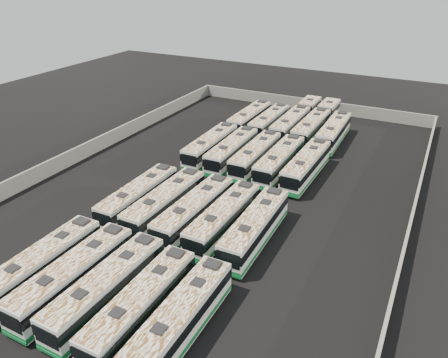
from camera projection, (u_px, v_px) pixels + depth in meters
ground at (222, 188)px, 55.50m from camera, size 140.00×140.00×0.00m
perimeter_wall at (222, 181)px, 55.01m from camera, size 45.20×73.20×2.20m
bus_front_far_left at (42, 265)px, 38.75m from camera, size 2.73×12.57×3.54m
bus_front_left at (74, 276)px, 37.34m from camera, size 2.78×12.83×3.61m
bus_front_center at (107, 288)px, 35.99m from camera, size 2.84×12.71×3.57m
bus_front_right at (141, 305)px, 34.30m from camera, size 2.76×12.45×3.50m
bus_front_far_right at (181, 319)px, 32.93m from camera, size 2.77×12.45×3.50m
bus_midfront_far_left at (139, 197)px, 49.94m from camera, size 2.72×12.39×3.49m
bus_midfront_left at (165, 203)px, 48.49m from camera, size 2.81×12.81×3.61m
bus_midfront_center at (194, 211)px, 46.92m from camera, size 2.97×12.85×3.61m
bus_midfront_right at (224, 218)px, 45.68m from camera, size 2.83×12.58×3.54m
bus_midfront_far_right at (255, 228)px, 44.06m from camera, size 2.94×12.79×3.59m
bus_midback_far_left at (211, 146)px, 63.29m from camera, size 2.95×12.78×3.59m
bus_midback_left at (232, 151)px, 61.74m from camera, size 2.98×12.75×3.58m
bus_midback_center at (256, 155)px, 60.26m from camera, size 2.80×12.71×3.58m
bus_midback_right at (279, 161)px, 58.66m from camera, size 2.71×12.78×3.60m
bus_midback_far_right at (306, 166)px, 57.20m from camera, size 2.91×12.86×3.61m
bus_back_far_left at (250, 119)px, 74.26m from camera, size 2.67×12.57×3.54m
bus_back_left at (269, 122)px, 72.85m from camera, size 2.59×12.22×3.44m
bus_back_center at (297, 119)px, 74.04m from camera, size 2.74×19.76×3.58m
bus_back_right at (317, 122)px, 72.58m from camera, size 2.75×19.88×3.61m
bus_back_far_right at (334, 132)px, 68.33m from camera, size 2.97×12.83×3.60m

